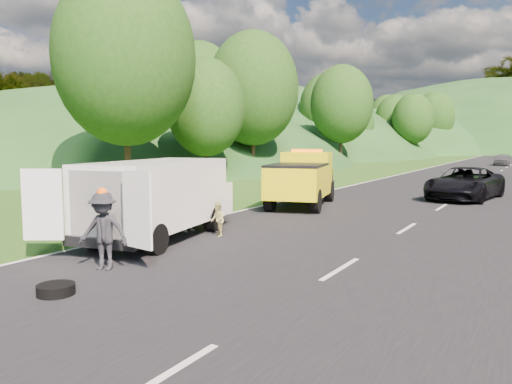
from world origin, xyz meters
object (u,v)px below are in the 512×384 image
Objects in this scene: tow_truck at (302,179)px; suitcase at (153,214)px; white_van at (160,195)px; child at (218,237)px; woman at (189,232)px; worker at (105,270)px; spare_tire at (56,296)px; passing_suv at (464,200)px.

suitcase is at bearing -127.86° from tow_truck.
tow_truck is at bearing 76.27° from white_van.
tow_truck is at bearing 141.38° from child.
worker reaches higher than woman.
spare_tire is (1.92, -6.46, 0.00)m from woman.
worker is at bearing -80.14° from white_van.
tow_truck is 7.77m from child.
woman is at bearing -108.10° from tow_truck.
white_van is at bearing -104.45° from passing_suv.
suitcase is (-3.61, 1.14, 0.28)m from child.
child is at bearing -101.71° from passing_suv.
passing_suv reaches higher than spare_tire.
passing_suv is at bearing 77.87° from spare_tire.
worker is 3.19× the size of suitcase.
white_van reaches higher than spare_tire.
white_van reaches higher than suitcase.
white_van is at bearing -91.83° from child.
woman is (-0.46, -7.41, -1.22)m from tow_truck.
woman is 6.74m from spare_tire.
suitcase is 0.10× the size of passing_suv.
spare_tire is (4.26, -7.37, -0.28)m from suitcase.
worker reaches higher than passing_suv.
worker is at bearing -158.58° from woman.
child is 4.47m from worker.
spare_tire is at bearing -94.18° from passing_suv.
tow_truck reaches higher than woman.
tow_truck is 7.14m from suitcase.
tow_truck is 5.90× the size of child.
worker reaches higher than child.
suitcase is (-2.34, 0.91, 0.28)m from woman.
woman is 0.29× the size of passing_suv.
woman is at bearing 80.36° from white_van.
worker is 0.31× the size of passing_suv.
white_van is 4.28× the size of woman.
tow_truck is at bearing 72.24° from worker.
woman is 1.55× the size of child.
woman reaches higher than suitcase.
white_van is 5.58m from spare_tire.
child is 6.27m from spare_tire.
child is 0.18× the size of passing_suv.
child is 1.89× the size of suitcase.
suitcase is (-2.80, -6.49, -0.95)m from tow_truck.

